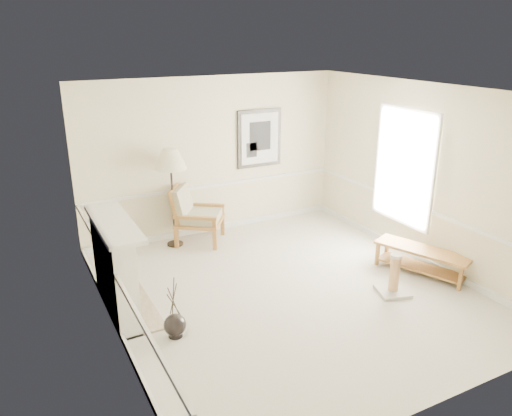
{
  "coord_description": "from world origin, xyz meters",
  "views": [
    {
      "loc": [
        -3.45,
        -5.58,
        3.62
      ],
      "look_at": [
        -0.18,
        0.7,
        1.11
      ],
      "focal_mm": 35.0,
      "sensor_mm": 36.0,
      "label": 1
    }
  ],
  "objects": [
    {
      "name": "floor_vase",
      "position": [
        -1.86,
        -0.35,
        0.15
      ],
      "size": [
        0.28,
        0.28,
        0.83
      ],
      "rotation": [
        0.0,
        0.0,
        0.25
      ],
      "color": "black",
      "rests_on": "ground"
    },
    {
      "name": "scratching_post",
      "position": [
        1.32,
        -0.77,
        0.19
      ],
      "size": [
        0.55,
        0.55,
        0.62
      ],
      "rotation": [
        0.0,
        0.0,
        -0.31
      ],
      "color": "white",
      "rests_on": "ground"
    },
    {
      "name": "room",
      "position": [
        0.14,
        0.08,
        1.87
      ],
      "size": [
        5.04,
        5.54,
        2.92
      ],
      "color": "beige",
      "rests_on": "ground"
    },
    {
      "name": "fireplace",
      "position": [
        -2.34,
        0.6,
        0.64
      ],
      "size": [
        0.64,
        1.64,
        1.31
      ],
      "color": "white",
      "rests_on": "ground"
    },
    {
      "name": "floor_lamp",
      "position": [
        -0.93,
        2.4,
        1.53
      ],
      "size": [
        0.62,
        0.62,
        1.76
      ],
      "rotation": [
        0.0,
        0.0,
        0.12
      ],
      "color": "black",
      "rests_on": "ground"
    },
    {
      "name": "ground",
      "position": [
        0.0,
        0.0,
        0.0
      ],
      "size": [
        5.5,
        5.5,
        0.0
      ],
      "primitive_type": "plane",
      "color": "silver",
      "rests_on": "ground"
    },
    {
      "name": "bench",
      "position": [
        2.15,
        -0.47,
        0.28
      ],
      "size": [
        0.96,
        1.52,
        0.42
      ],
      "rotation": [
        0.0,
        0.0,
        0.38
      ],
      "color": "#AE7638",
      "rests_on": "ground"
    },
    {
      "name": "armchair",
      "position": [
        -0.56,
        2.41,
        0.56
      ],
      "size": [
        1.13,
        1.12,
        1.04
      ],
      "rotation": [
        0.0,
        0.0,
        0.96
      ],
      "color": "#AE7638",
      "rests_on": "ground"
    }
  ]
}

